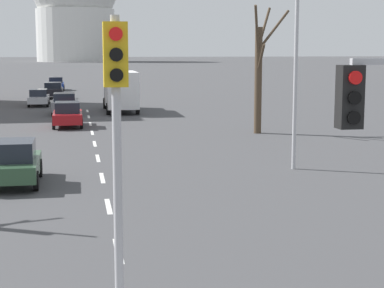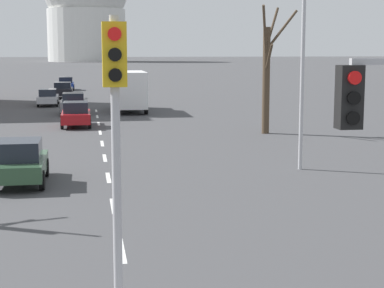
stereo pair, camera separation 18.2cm
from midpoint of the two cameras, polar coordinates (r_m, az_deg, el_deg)
The scene contains 20 objects.
lane_stripe_1 at distance 15.83m, azimuth -5.96°, elevation -9.38°, with size 0.16×2.00×0.01m, color silver.
lane_stripe_2 at distance 20.15m, azimuth -6.74°, elevation -5.49°, with size 0.16×2.00×0.01m, color silver.
lane_stripe_3 at distance 24.54m, azimuth -7.24°, elevation -2.98°, with size 0.16×2.00×0.01m, color silver.
lane_stripe_4 at distance 28.96m, azimuth -7.58°, elevation -1.24°, with size 0.16×2.00×0.01m, color silver.
lane_stripe_5 at distance 33.41m, azimuth -7.84°, elevation 0.05°, with size 0.16×2.00×0.01m, color silver.
lane_stripe_6 at distance 37.87m, azimuth -8.03°, elevation 1.03°, with size 0.16×2.00×0.01m, color silver.
lane_stripe_7 at distance 42.33m, azimuth -8.18°, elevation 1.80°, with size 0.16×2.00×0.01m, color silver.
lane_stripe_8 at distance 46.80m, azimuth -8.31°, elevation 2.42°, with size 0.16×2.00×0.01m, color silver.
lane_stripe_9 at distance 51.28m, azimuth -8.41°, elevation 2.94°, with size 0.16×2.00×0.01m, color silver.
traffic_signal_centre_tall at distance 9.76m, azimuth -6.28°, elevation 1.76°, with size 0.36×0.34×5.33m.
street_lamp_right at distance 25.90m, azimuth 9.40°, elevation 9.74°, with size 1.95×0.36×9.06m.
sedan_near_left at distance 56.69m, azimuth -12.58°, elevation 4.09°, with size 1.73×4.31×1.45m.
sedan_near_right at distance 65.11m, azimuth -11.34°, elevation 4.73°, with size 1.96×4.06×1.60m.
sedan_mid_centre at distance 48.84m, azimuth -10.39°, elevation 3.58°, with size 1.88×4.28×1.61m.
sedan_far_left at distance 40.89m, azimuth -10.15°, elevation 2.62°, with size 1.85×3.96×1.58m.
sedan_far_right at distance 77.80m, azimuth -11.07°, elevation 5.30°, with size 1.88×4.25×1.57m.
sedan_distant_centre at distance 23.88m, azimuth -14.87°, elevation -1.53°, with size 1.88×3.95×1.61m.
delivery_truck at distance 50.18m, azimuth -5.51°, elevation 4.82°, with size 2.44×7.20×3.14m.
bare_tree_right_near at distance 37.08m, azimuth 6.84°, elevation 6.31°, with size 2.66×2.50×7.24m.
capitol_dome at distance 258.58m, azimuth -9.39°, elevation 12.39°, with size 33.67×33.67×47.56m.
Camera 2 is at (-0.75, -6.07, 4.83)m, focal length 60.00 mm.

